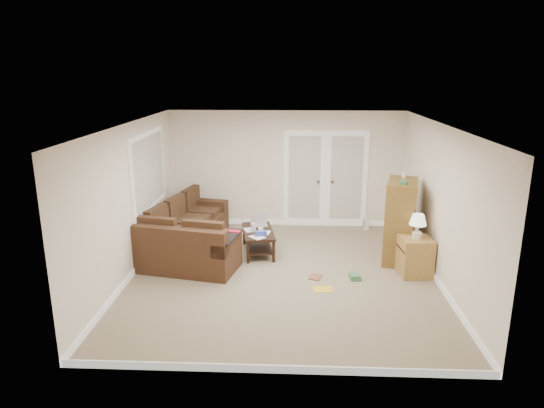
{
  "coord_description": "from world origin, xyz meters",
  "views": [
    {
      "loc": [
        0.16,
        -7.51,
        3.31
      ],
      "look_at": [
        -0.2,
        0.46,
        1.1
      ],
      "focal_mm": 32.0,
      "sensor_mm": 36.0,
      "label": 1
    }
  ],
  "objects_px": {
    "sectional_sofa": "(186,237)",
    "coffee_table": "(258,240)",
    "tv_armoire": "(400,221)",
    "side_cabinet": "(415,253)"
  },
  "relations": [
    {
      "from": "tv_armoire",
      "to": "coffee_table",
      "type": "bearing_deg",
      "value": -171.16
    },
    {
      "from": "sectional_sofa",
      "to": "coffee_table",
      "type": "bearing_deg",
      "value": 17.97
    },
    {
      "from": "sectional_sofa",
      "to": "side_cabinet",
      "type": "height_order",
      "value": "side_cabinet"
    },
    {
      "from": "side_cabinet",
      "to": "coffee_table",
      "type": "bearing_deg",
      "value": 155.45
    },
    {
      "from": "coffee_table",
      "to": "tv_armoire",
      "type": "bearing_deg",
      "value": -15.11
    },
    {
      "from": "sectional_sofa",
      "to": "side_cabinet",
      "type": "bearing_deg",
      "value": 0.96
    },
    {
      "from": "tv_armoire",
      "to": "sectional_sofa",
      "type": "bearing_deg",
      "value": -167.08
    },
    {
      "from": "coffee_table",
      "to": "tv_armoire",
      "type": "distance_m",
      "value": 2.6
    },
    {
      "from": "tv_armoire",
      "to": "side_cabinet",
      "type": "xyz_separation_m",
      "value": [
        0.14,
        -0.66,
        -0.36
      ]
    },
    {
      "from": "sectional_sofa",
      "to": "coffee_table",
      "type": "height_order",
      "value": "sectional_sofa"
    }
  ]
}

